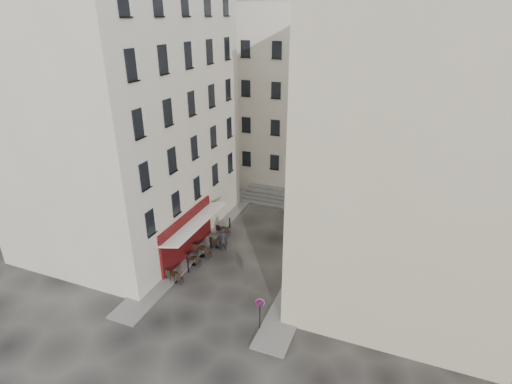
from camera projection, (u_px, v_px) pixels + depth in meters
The scene contains 18 objects.
ground at pixel (236, 275), 28.28m from camera, with size 90.00×90.00×0.00m, color black.
sidewalk_left at pixel (206, 235), 33.16m from camera, with size 2.00×22.00×0.12m, color slate.
sidewalk_right at pixel (308, 265), 29.30m from camera, with size 2.00×18.00×0.12m, color slate.
building_left at pixel (123, 109), 30.13m from camera, with size 12.20×16.20×20.60m.
building_right at pixel (416, 152), 23.93m from camera, with size 12.20×14.20×18.60m.
building_back at pixel (301, 95), 40.94m from camera, with size 18.20×10.20×18.60m.
cafe_storefront at pixel (188, 234), 29.81m from camera, with size 1.74×7.30×3.50m.
stone_steps at pixel (289, 199), 38.79m from camera, with size 9.00×3.15×0.80m.
bollard_near at pixel (188, 266), 28.31m from camera, with size 0.12×0.12×0.98m.
bollard_mid at pixel (211, 242), 31.28m from camera, with size 0.12×0.12×0.98m.
bollard_far at pixel (230, 222), 34.25m from camera, with size 0.12×0.12×0.98m.
no_parking_sign at pixel (260, 308), 22.69m from camera, with size 0.50×0.16×2.25m.
bistro_table_a at pixel (175, 277), 27.30m from camera, with size 1.28×0.60×0.90m.
bistro_table_b at pixel (194, 260), 29.20m from camera, with size 1.15×0.54×0.81m.
bistro_table_c at pixel (202, 251), 30.17m from camera, with size 1.42×0.66×1.00m.
bistro_table_d at pixel (217, 243), 31.34m from camera, with size 1.22×0.57×0.85m.
bistro_table_e at pixel (223, 231), 33.13m from camera, with size 1.25×0.59×0.88m.
pedestrian at pixel (223, 239), 30.81m from camera, with size 0.71×0.47×1.96m, color black.
Camera 1 is at (9.92, -21.26, 16.91)m, focal length 28.00 mm.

